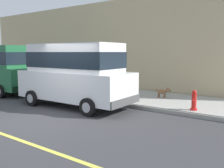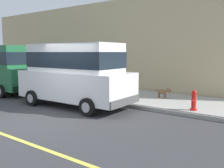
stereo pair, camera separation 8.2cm
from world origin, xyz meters
TOP-DOWN VIEW (x-y plane):
  - ground_plane at (0.00, 0.00)m, footprint 80.00×80.00m
  - curb at (3.20, 0.00)m, footprint 0.16×64.00m
  - sidewalk at (5.00, 0.00)m, footprint 3.60×64.00m
  - car_white_van at (2.09, 0.58)m, footprint 2.25×4.96m
  - car_green_van at (2.21, 6.25)m, footprint 2.17×4.92m
  - dog_brown at (5.26, -1.81)m, footprint 0.23×0.76m
  - fire_hydrant at (3.65, -3.74)m, footprint 0.34×0.24m
  - building_facade at (7.10, 4.18)m, footprint 0.50×20.00m

SIDE VIEW (x-z plane):
  - ground_plane at x=0.00m, z-range 0.00..0.00m
  - curb at x=3.20m, z-range 0.00..0.14m
  - sidewalk at x=5.00m, z-range 0.00..0.14m
  - dog_brown at x=5.26m, z-range 0.18..0.67m
  - fire_hydrant at x=3.65m, z-range 0.11..0.84m
  - car_white_van at x=2.09m, z-range 0.13..2.65m
  - car_green_van at x=2.21m, z-range 0.13..2.65m
  - building_facade at x=7.10m, z-range 0.00..5.16m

